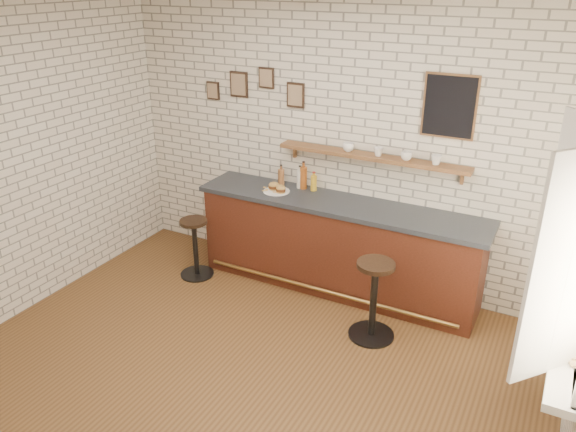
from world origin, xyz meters
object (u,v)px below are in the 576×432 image
at_px(bar_counter, 338,246).
at_px(shelf_cup_a, 348,147).
at_px(bar_stool_left, 195,246).
at_px(ciabatta_sandwich, 277,187).
at_px(bitters_bottle_brown, 281,176).
at_px(bitters_bottle_amber, 303,177).
at_px(condiment_bottle_yellow, 314,183).
at_px(shelf_cup_b, 378,152).
at_px(shelf_cup_d, 436,160).
at_px(book_upper, 565,349).
at_px(sandwich_plate, 277,191).
at_px(bar_stool_right, 374,297).
at_px(bitters_bottle_white, 300,179).
at_px(shelf_cup_c, 406,156).
at_px(book_lower, 564,355).

relative_size(bar_counter, shelf_cup_a, 26.63).
bearing_deg(bar_stool_left, ciabatta_sandwich, 29.20).
xyz_separation_m(bar_counter, bitters_bottle_brown, (-0.78, 0.18, 0.60)).
bearing_deg(bitters_bottle_amber, condiment_bottle_yellow, -0.00).
relative_size(shelf_cup_b, shelf_cup_d, 0.94).
height_order(shelf_cup_b, book_upper, shelf_cup_b).
distance_m(sandwich_plate, bar_stool_right, 1.62).
height_order(bitters_bottle_brown, book_upper, bitters_bottle_brown).
bearing_deg(shelf_cup_a, ciabatta_sandwich, 168.12).
bearing_deg(bitters_bottle_white, ciabatta_sandwich, -125.85).
height_order(condiment_bottle_yellow, bar_stool_left, condiment_bottle_yellow).
height_order(bar_stool_right, shelf_cup_c, shelf_cup_c).
relative_size(bitters_bottle_brown, bitters_bottle_white, 0.89).
distance_m(bar_stool_right, shelf_cup_d, 1.44).
xyz_separation_m(bitters_bottle_white, book_upper, (2.77, -1.69, -0.15)).
distance_m(bitters_bottle_amber, condiment_bottle_yellow, 0.13).
distance_m(bitters_bottle_brown, bitters_bottle_amber, 0.28).
bearing_deg(shelf_cup_c, bitters_bottle_amber, 92.55).
xyz_separation_m(sandwich_plate, book_lower, (2.94, -1.51, -0.07)).
height_order(bar_counter, bar_stool_right, bar_counter).
height_order(shelf_cup_b, shelf_cup_d, shelf_cup_d).
xyz_separation_m(ciabatta_sandwich, shelf_cup_d, (1.60, 0.24, 0.49)).
height_order(sandwich_plate, bar_stool_left, sandwich_plate).
height_order(bitters_bottle_brown, bitters_bottle_white, bitters_bottle_white).
relative_size(ciabatta_sandwich, shelf_cup_a, 2.20).
bearing_deg(shelf_cup_a, shelf_cup_b, -30.68).
bearing_deg(shelf_cup_d, ciabatta_sandwich, 176.20).
bearing_deg(ciabatta_sandwich, shelf_cup_a, 18.81).
bearing_deg(bitters_bottle_white, bar_counter, -18.38).
xyz_separation_m(bitters_bottle_amber, book_upper, (2.73, -1.69, -0.18)).
bearing_deg(bitters_bottle_amber, bar_stool_left, -146.40).
distance_m(book_lower, book_upper, 0.04).
height_order(bitters_bottle_amber, book_upper, bitters_bottle_amber).
relative_size(bitters_bottle_white, shelf_cup_d, 2.50).
relative_size(ciabatta_sandwich, book_lower, 1.04).
xyz_separation_m(bitters_bottle_white, bar_stool_right, (1.20, -0.85, -0.69)).
bearing_deg(bitters_bottle_white, bitters_bottle_amber, -0.00).
height_order(ciabatta_sandwich, shelf_cup_c, shelf_cup_c).
bearing_deg(shelf_cup_b, bar_stool_left, 146.33).
xyz_separation_m(condiment_bottle_yellow, bar_stool_right, (1.03, -0.85, -0.68)).
height_order(bitters_bottle_white, condiment_bottle_yellow, bitters_bottle_white).
bearing_deg(shelf_cup_d, book_lower, -65.01).
xyz_separation_m(sandwich_plate, shelf_cup_a, (0.71, 0.24, 0.53)).
bearing_deg(shelf_cup_a, bitters_bottle_brown, 150.69).
bearing_deg(book_upper, condiment_bottle_yellow, 141.16).
bearing_deg(bar_counter, bitters_bottle_white, 161.62).
height_order(bitters_bottle_white, shelf_cup_d, shelf_cup_d).
bearing_deg(bar_stool_left, bitters_bottle_amber, 33.60).
bearing_deg(sandwich_plate, shelf_cup_b, 13.01).
height_order(bar_counter, bitters_bottle_white, bitters_bottle_white).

